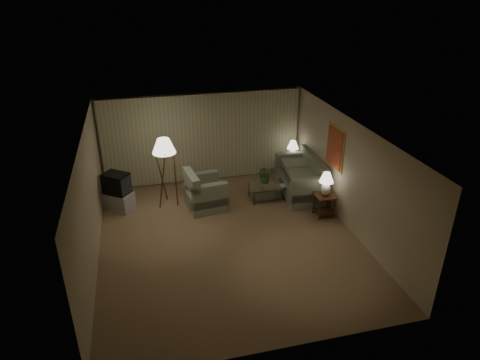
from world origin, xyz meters
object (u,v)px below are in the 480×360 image
sofa (300,179)px  armchair (206,193)px  table_lamp_near (326,182)px  tv_cabinet (119,201)px  side_table_far (292,165)px  ottoman (194,187)px  floor_lamp (166,171)px  crt_tv (116,183)px  side_table_near (324,202)px  coffee_table (270,190)px  vase (265,183)px  table_lamp_far (293,149)px

sofa → armchair: size_ratio=1.77×
table_lamp_near → tv_cabinet: table_lamp_near is taller
side_table_far → ottoman: (-3.11, -0.38, -0.21)m
armchair → tv_cabinet: size_ratio=1.39×
side_table_far → floor_lamp: size_ratio=0.31×
crt_tv → floor_lamp: floor_lamp is taller
side_table_far → crt_tv: bearing=-171.2°
side_table_near → ottoman: size_ratio=1.00×
crt_tv → ottoman: 2.21m
side_table_near → coffee_table: bearing=130.5°
coffee_table → armchair: bearing=-178.1°
vase → side_table_far: bearing=44.1°
table_lamp_near → floor_lamp: 4.21m
coffee_table → floor_lamp: size_ratio=0.64×
sofa → coffee_table: 0.94m
side_table_far → floor_lamp: floor_lamp is taller
armchair → ottoman: size_ratio=2.06×
table_lamp_near → crt_tv: (-5.20, 1.63, -0.20)m
table_lamp_near → table_lamp_far: (0.00, 2.43, -0.01)m
table_lamp_near → crt_tv: table_lamp_near is taller
sofa → tv_cabinet: sofa is taller
armchair → floor_lamp: size_ratio=0.65×
side_table_far → table_lamp_far: bearing=90.0°
vase → side_table_near: bearing=-45.8°
armchair → table_lamp_far: 3.21m
side_table_far → coffee_table: (-1.07, -1.18, -0.13)m
table_lamp_far → coffee_table: (-1.07, -1.18, -0.68)m
side_table_near → floor_lamp: floor_lamp is taller
sofa → table_lamp_far: (0.15, 1.08, 0.52)m
sofa → vase: sofa is taller
table_lamp_near → ottoman: size_ratio=1.05×
tv_cabinet → side_table_near: bearing=20.3°
table_lamp_far → floor_lamp: bearing=-168.1°
table_lamp_near → coffee_table: size_ratio=0.52×
coffee_table → vase: 0.26m
vase → sofa: bearing=5.4°
floor_lamp → vase: (2.68, -0.36, -0.51)m
table_lamp_near → table_lamp_far: bearing=90.0°
side_table_far → ottoman: side_table_far is taller
coffee_table → floor_lamp: 2.94m
armchair → table_lamp_near: (2.91, -1.19, 0.55)m
sofa → ottoman: sofa is taller
side_table_far → crt_tv: 5.27m
side_table_near → coffee_table: 1.65m
sofa → table_lamp_far: 1.21m
side_table_far → table_lamp_far: table_lamp_far is taller
side_table_far → tv_cabinet: size_ratio=0.67×
sofa → crt_tv: crt_tv is taller
side_table_near → tv_cabinet: size_ratio=0.67×
armchair → side_table_near: 3.14m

